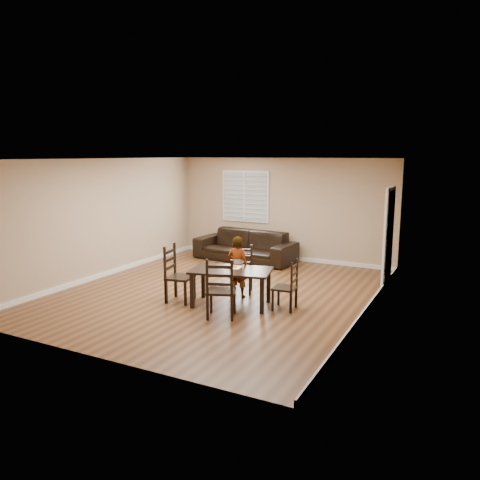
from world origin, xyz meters
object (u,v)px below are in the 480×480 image
chair_near (242,270)px  donut (234,266)px  dining_table (231,274)px  chair_right (291,287)px  chair_far (220,292)px  sofa (245,246)px  child (238,267)px  chair_left (174,275)px

chair_near → donut: chair_near is taller
dining_table → donut: size_ratio=15.19×
donut → chair_right: bearing=4.1°
dining_table → donut: 0.20m
chair_far → sofa: bearing=-90.4°
chair_near → donut: 0.82m
donut → child: bearing=106.3°
chair_near → chair_right: 1.48m
dining_table → chair_left: chair_left is taller
chair_near → sofa: 2.83m
child → chair_far: bearing=104.8°
chair_far → chair_right: chair_far is taller
child → donut: child is taller
dining_table → chair_far: (0.20, -0.77, -0.11)m
chair_left → child: bearing=-61.4°
chair_right → child: 1.26m
chair_right → donut: (-1.11, -0.08, 0.29)m
dining_table → child: size_ratio=1.32×
chair_far → chair_left: bearing=-43.0°
child → donut: 0.38m
chair_far → chair_right: size_ratio=1.15×
chair_near → chair_far: size_ratio=0.90×
chair_left → donut: chair_left is taller
chair_near → chair_right: (1.32, -0.67, -0.02)m
chair_left → sofa: (-0.33, 3.73, -0.10)m
dining_table → chair_near: size_ratio=1.67×
child → sofa: bearing=-65.4°
sofa → donut: bearing=-61.7°
dining_table → sofa: bearing=99.1°
child → sofa: 3.24m
chair_far → child: child is taller
chair_near → child: 0.45m
child → donut: bearing=106.8°
chair_left → child: 1.26m
chair_left → donut: size_ratio=10.28×
chair_left → chair_right: size_ratio=1.18×
dining_table → sofa: sofa is taller
chair_near → chair_right: size_ratio=1.04×
chair_far → chair_near: bearing=-97.1°
child → sofa: child is taller
chair_far → child: 1.33m
chair_far → sofa: size_ratio=0.40×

